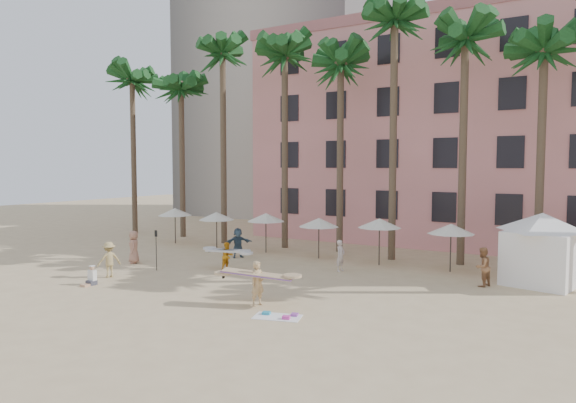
% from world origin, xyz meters
% --- Properties ---
extents(ground, '(120.00, 120.00, 0.00)m').
position_xyz_m(ground, '(0.00, 0.00, 0.00)').
color(ground, '#D1B789').
rests_on(ground, ground).
extents(pink_hotel, '(35.00, 14.00, 16.00)m').
position_xyz_m(pink_hotel, '(7.00, 26.00, 8.00)').
color(pink_hotel, pink).
rests_on(pink_hotel, ground).
extents(grey_tower, '(22.00, 18.00, 50.00)m').
position_xyz_m(grey_tower, '(-18.00, 38.00, 25.00)').
color(grey_tower, '#A89E8E').
rests_on(grey_tower, ground).
extents(palm_row, '(44.40, 5.40, 16.30)m').
position_xyz_m(palm_row, '(0.51, 15.00, 12.97)').
color(palm_row, brown).
rests_on(palm_row, ground).
extents(umbrella_row, '(22.50, 2.70, 2.73)m').
position_xyz_m(umbrella_row, '(-3.00, 12.50, 2.33)').
color(umbrella_row, '#332B23').
rests_on(umbrella_row, ground).
extents(cabana, '(5.37, 5.37, 3.50)m').
position_xyz_m(cabana, '(11.49, 11.77, 2.07)').
color(cabana, white).
rests_on(cabana, ground).
extents(beach_towel, '(2.01, 1.47, 0.14)m').
position_xyz_m(beach_towel, '(3.46, 0.73, 0.03)').
color(beach_towel, white).
rests_on(beach_towel, ground).
extents(carrier_yellow, '(3.01, 1.71, 1.85)m').
position_xyz_m(carrier_yellow, '(1.85, 1.65, 1.03)').
color(carrier_yellow, tan).
rests_on(carrier_yellow, ground).
extents(carrier_white, '(2.81, 1.02, 1.57)m').
position_xyz_m(carrier_white, '(-3.59, 6.64, 0.86)').
color(carrier_white, orange).
rests_on(carrier_white, ground).
extents(beachgoers, '(19.84, 9.55, 1.93)m').
position_xyz_m(beachgoers, '(-3.31, 7.25, 0.93)').
color(beachgoers, beige).
rests_on(beachgoers, ground).
extents(paddle, '(0.18, 0.04, 2.23)m').
position_xyz_m(paddle, '(-6.95, 4.63, 1.41)').
color(paddle, black).
rests_on(paddle, ground).
extents(seated_man, '(0.41, 0.72, 0.93)m').
position_xyz_m(seated_man, '(-7.11, 0.49, 0.32)').
color(seated_man, '#3F3F4C').
rests_on(seated_man, ground).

